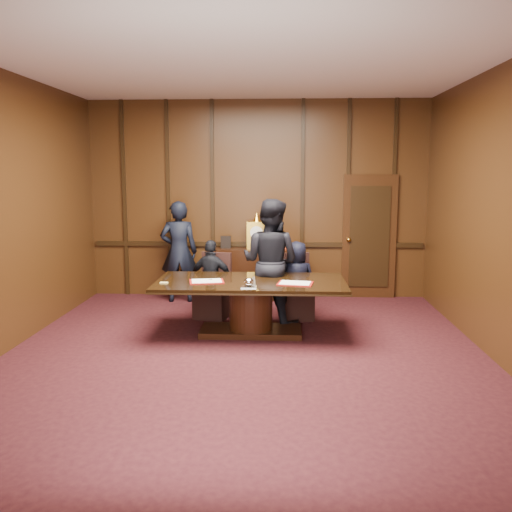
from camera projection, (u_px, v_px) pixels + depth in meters
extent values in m
plane|color=black|center=(244.00, 361.00, 6.49)|extent=(7.00, 7.00, 0.00)
plane|color=silver|center=(243.00, 56.00, 5.95)|extent=(7.00, 7.00, 0.00)
cube|color=black|center=(257.00, 200.00, 9.68)|extent=(6.00, 0.04, 3.50)
cube|color=black|center=(194.00, 269.00, 2.77)|extent=(6.00, 0.04, 3.50)
cube|color=black|center=(509.00, 216.00, 6.08)|extent=(0.04, 7.00, 3.50)
cube|color=black|center=(257.00, 244.00, 9.77)|extent=(5.90, 0.05, 0.08)
cube|color=black|center=(369.00, 237.00, 9.64)|extent=(0.95, 0.06, 2.20)
sphere|color=gold|center=(349.00, 240.00, 9.60)|extent=(0.08, 0.08, 0.08)
cube|color=black|center=(257.00, 274.00, 9.64)|extent=(1.60, 0.45, 0.90)
cube|color=black|center=(218.00, 296.00, 9.74)|extent=(0.12, 0.40, 0.06)
cube|color=black|center=(296.00, 297.00, 9.67)|extent=(0.12, 0.40, 0.06)
cube|color=gold|center=(257.00, 235.00, 9.53)|extent=(0.34, 0.18, 0.48)
cylinder|color=white|center=(256.00, 232.00, 9.42)|extent=(0.22, 0.03, 0.22)
cone|color=gold|center=(257.00, 217.00, 9.48)|extent=(0.14, 0.14, 0.16)
cube|color=black|center=(226.00, 242.00, 9.60)|extent=(0.18, 0.04, 0.22)
cube|color=#E6411B|center=(285.00, 245.00, 9.56)|extent=(0.22, 0.12, 0.12)
cube|color=black|center=(251.00, 331.00, 7.57)|extent=(1.40, 0.60, 0.08)
cylinder|color=black|center=(251.00, 307.00, 7.52)|extent=(0.60, 0.60, 0.62)
cube|color=black|center=(251.00, 284.00, 7.47)|extent=(2.62, 1.32, 0.02)
cube|color=black|center=(251.00, 283.00, 7.46)|extent=(2.60, 1.30, 0.06)
cube|color=maroon|center=(207.00, 281.00, 7.37)|extent=(0.51, 0.41, 0.01)
cube|color=white|center=(207.00, 281.00, 7.37)|extent=(0.45, 0.35, 0.01)
cube|color=maroon|center=(295.00, 283.00, 7.24)|extent=(0.51, 0.40, 0.01)
cube|color=white|center=(295.00, 283.00, 7.24)|extent=(0.44, 0.34, 0.01)
cube|color=white|center=(249.00, 287.00, 7.01)|extent=(0.20, 0.14, 0.01)
ellipsoid|color=white|center=(249.00, 283.00, 7.00)|extent=(0.13, 0.13, 0.10)
cube|color=#D2BA67|center=(164.00, 283.00, 7.27)|extent=(0.10, 0.07, 0.01)
cube|color=black|center=(212.00, 303.00, 8.41)|extent=(0.58, 0.58, 0.46)
cube|color=black|center=(217.00, 269.00, 8.53)|extent=(0.48, 0.17, 0.55)
cylinder|color=black|center=(198.00, 313.00, 8.24)|extent=(0.04, 0.04, 0.23)
cylinder|color=black|center=(227.00, 307.00, 8.62)|extent=(0.04, 0.04, 0.23)
cube|color=black|center=(296.00, 304.00, 8.35)|extent=(0.56, 0.56, 0.46)
cube|color=black|center=(294.00, 270.00, 8.48)|extent=(0.48, 0.14, 0.55)
cylinder|color=black|center=(283.00, 314.00, 8.18)|extent=(0.04, 0.04, 0.23)
cylinder|color=black|center=(308.00, 308.00, 8.55)|extent=(0.04, 0.04, 0.23)
imported|color=black|center=(212.00, 280.00, 8.30)|extent=(0.76, 0.43, 1.22)
imported|color=black|center=(296.00, 281.00, 8.24)|extent=(0.66, 0.50, 1.21)
imported|color=black|center=(179.00, 252.00, 9.36)|extent=(0.68, 0.49, 1.76)
imported|color=black|center=(270.00, 262.00, 7.97)|extent=(1.11, 1.01, 1.86)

